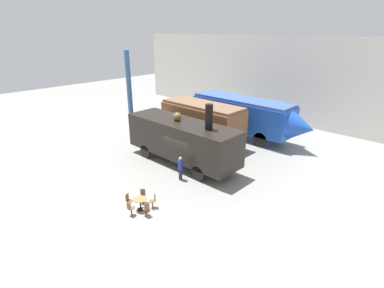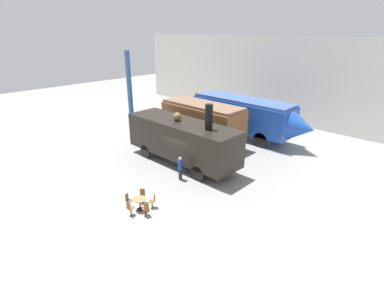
{
  "view_description": "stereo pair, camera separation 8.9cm",
  "coord_description": "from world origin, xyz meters",
  "views": [
    {
      "loc": [
        14.31,
        -14.22,
        9.71
      ],
      "look_at": [
        -0.09,
        1.0,
        1.6
      ],
      "focal_mm": 28.0,
      "sensor_mm": 36.0,
      "label": 1
    },
    {
      "loc": [
        14.38,
        -14.16,
        9.71
      ],
      "look_at": [
        -0.09,
        1.0,
        1.6
      ],
      "focal_mm": 28.0,
      "sensor_mm": 36.0,
      "label": 2
    }
  ],
  "objects": [
    {
      "name": "support_pillar",
      "position": [
        -8.0,
        1.23,
        4.0
      ],
      "size": [
        0.44,
        0.44,
        8.0
      ],
      "color": "#386093",
      "rests_on": "ground_plane"
    },
    {
      "name": "cafe_chair_0",
      "position": [
        1.42,
        -5.91,
        0.51
      ],
      "size": [
        0.4,
        0.38,
        0.87
      ],
      "rotation": [
        0.0,
        0.0,
        6.7
      ],
      "color": "black",
      "rests_on": "ground_plane"
    },
    {
      "name": "passenger_coach_wooden",
      "position": [
        -2.42,
        4.77,
        2.21
      ],
      "size": [
        7.55,
        2.87,
        3.67
      ],
      "color": "brown",
      "rests_on": "ground_plane"
    },
    {
      "name": "cafe_chair_4",
      "position": [
        1.6,
        -5.04,
        0.51
      ],
      "size": [
        0.4,
        0.4,
        0.87
      ],
      "rotation": [
        0.0,
        0.0,
        11.73
      ],
      "color": "black",
      "rests_on": "ground_plane"
    },
    {
      "name": "cafe_table_near",
      "position": [
        2.11,
        -5.6,
        0.54
      ],
      "size": [
        0.78,
        0.78,
        0.71
      ],
      "color": "black",
      "rests_on": "ground_plane"
    },
    {
      "name": "cafe_chair_1",
      "position": [
        2.19,
        -6.36,
        0.51
      ],
      "size": [
        0.36,
        0.37,
        0.87
      ],
      "rotation": [
        0.0,
        0.0,
        7.96
      ],
      "color": "black",
      "rests_on": "ground_plane"
    },
    {
      "name": "backdrop_wall",
      "position": [
        0.0,
        15.92,
        4.5
      ],
      "size": [
        44.0,
        0.15,
        9.0
      ],
      "color": "silver",
      "rests_on": "ground_plane"
    },
    {
      "name": "visitor_person",
      "position": [
        1.15,
        -1.45,
        0.91
      ],
      "size": [
        0.34,
        0.34,
        1.68
      ],
      "color": "#262633",
      "rests_on": "ground_plane"
    },
    {
      "name": "ground_plane",
      "position": [
        0.0,
        0.0,
        0.0
      ],
      "size": [
        80.0,
        80.0,
        0.0
      ],
      "primitive_type": "plane",
      "color": "gray"
    },
    {
      "name": "streamlined_locomotive",
      "position": [
        -0.29,
        8.85,
        2.23
      ],
      "size": [
        11.87,
        2.85,
        3.67
      ],
      "color": "blue",
      "rests_on": "ground_plane"
    },
    {
      "name": "steam_locomotive",
      "position": [
        -0.67,
        0.54,
        2.02
      ],
      "size": [
        9.45,
        2.79,
        5.06
      ],
      "color": "black",
      "rests_on": "ground_plane"
    },
    {
      "name": "cafe_chair_2",
      "position": [
        2.86,
        -5.76,
        0.51
      ],
      "size": [
        0.38,
        0.36,
        0.87
      ],
      "rotation": [
        0.0,
        0.0,
        9.22
      ],
      "color": "black",
      "rests_on": "ground_plane"
    },
    {
      "name": "cafe_chair_3",
      "position": [
        2.49,
        -4.94,
        0.51
      ],
      "size": [
        0.39,
        0.4,
        0.87
      ],
      "rotation": [
        0.0,
        0.0,
        10.47
      ],
      "color": "black",
      "rests_on": "ground_plane"
    }
  ]
}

